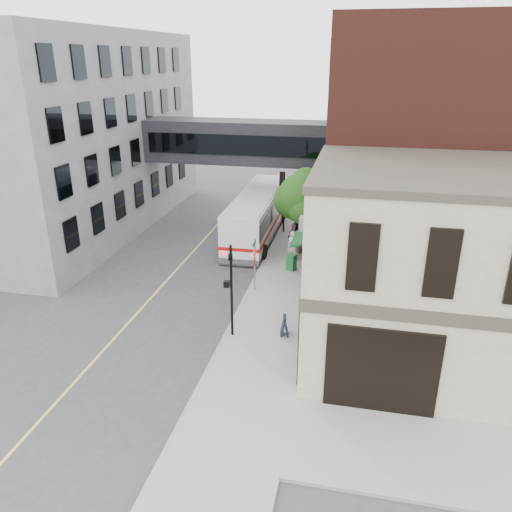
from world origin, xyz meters
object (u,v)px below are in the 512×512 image
at_px(newspaper_box, 291,262).
at_px(pedestrian_a, 293,246).
at_px(sandwich_board, 284,325).
at_px(pedestrian_b, 294,236).
at_px(pedestrian_c, 296,234).
at_px(bus, 258,213).

bearing_deg(newspaper_box, pedestrian_a, 119.45).
relative_size(newspaper_box, sandwich_board, 1.02).
height_order(pedestrian_a, pedestrian_b, pedestrian_a).
distance_m(pedestrian_b, pedestrian_c, 0.63).
height_order(bus, newspaper_box, bus).
distance_m(pedestrian_a, sandwich_board, 9.26).
bearing_deg(sandwich_board, pedestrian_a, 85.25).
height_order(pedestrian_c, newspaper_box, pedestrian_c).
bearing_deg(sandwich_board, bus, 96.51).
height_order(bus, pedestrian_c, bus).
bearing_deg(pedestrian_a, bus, 117.12).
xyz_separation_m(bus, pedestrian_b, (3.02, -2.33, -0.75)).
bearing_deg(pedestrian_a, pedestrian_c, 83.85).
relative_size(pedestrian_a, pedestrian_b, 1.08).
bearing_deg(bus, newspaper_box, -60.29).
relative_size(pedestrian_c, sandwich_board, 1.80).
bearing_deg(pedestrian_c, newspaper_box, -99.17).
bearing_deg(pedestrian_a, pedestrian_b, 86.25).
distance_m(bus, sandwich_board, 14.20).
distance_m(pedestrian_a, pedestrian_b, 2.02).
xyz_separation_m(pedestrian_b, sandwich_board, (1.13, -11.20, -0.41)).
distance_m(bus, pedestrian_b, 3.88).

